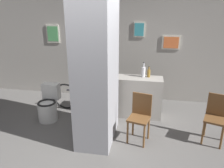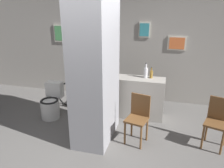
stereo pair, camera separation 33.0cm
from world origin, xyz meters
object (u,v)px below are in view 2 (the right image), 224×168
at_px(bicycle, 89,96).
at_px(bottle_tall, 146,72).
at_px(toilet, 51,104).
at_px(chair_near_pillar, 138,116).
at_px(chair_by_doorway, 217,120).

distance_m(bicycle, bottle_tall, 1.50).
distance_m(toilet, chair_near_pillar, 2.09).
bearing_deg(bottle_tall, toilet, -163.47).
relative_size(chair_by_doorway, bicycle, 0.54).
bearing_deg(chair_by_doorway, bottle_tall, 166.90).
relative_size(toilet, bicycle, 0.46).
bearing_deg(toilet, chair_by_doorway, -4.34).
distance_m(toilet, bottle_tall, 2.23).
xyz_separation_m(toilet, chair_by_doorway, (3.39, -0.26, 0.19)).
xyz_separation_m(chair_near_pillar, bicycle, (-1.34, 1.02, -0.17)).
height_order(chair_by_doorway, bottle_tall, bottle_tall).
relative_size(chair_by_doorway, bottle_tall, 2.64).
xyz_separation_m(toilet, bicycle, (0.69, 0.56, 0.02)).
xyz_separation_m(toilet, bottle_tall, (2.02, 0.60, 0.72)).
bearing_deg(bottle_tall, chair_by_doorway, -32.11).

